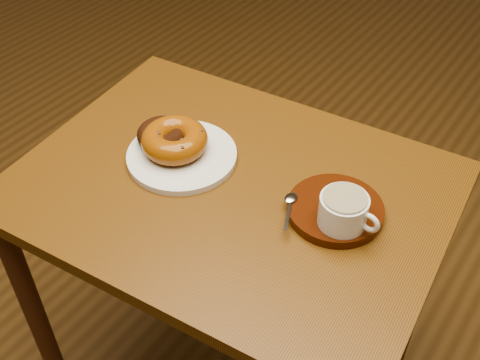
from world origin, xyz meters
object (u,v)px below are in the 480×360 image
Objects in this scene: saucer at (335,210)px; coffee_cup at (344,210)px; cafe_table at (231,227)px; donut_plate at (182,156)px.

coffee_cup reaches higher than saucer.
saucer is 0.05m from coffee_cup.
coffee_cup is at bearing -1.18° from cafe_table.
donut_plate is at bearing -172.73° from saucer.
cafe_table is 7.63× the size of coffee_cup.
cafe_table is 0.22m from saucer.
saucer reaches higher than donut_plate.
cafe_table is at bearing -172.71° from coffee_cup.
donut_plate is at bearing -174.89° from coffee_cup.
saucer is at bearing 7.50° from cafe_table.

